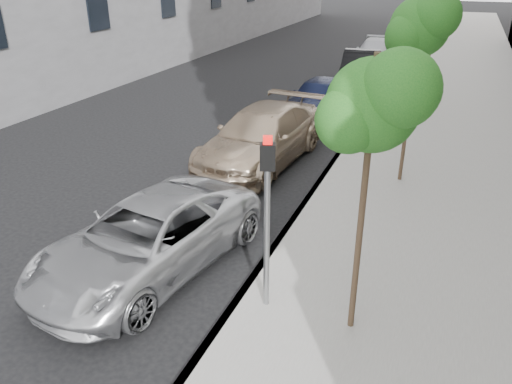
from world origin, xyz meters
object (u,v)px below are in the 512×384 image
Objects in this scene: signal_pole at (267,205)px; sedan_blue at (318,96)px; sedan_black at (361,69)px; suv at (261,137)px; minivan at (149,238)px; tree_mid at (421,27)px; tree_near at (375,106)px; sedan_rear at (375,52)px.

sedan_blue is at bearing 80.71° from signal_pole.
sedan_black is (-1.79, 17.86, -1.25)m from signal_pole.
minivan is at bearing -84.18° from suv.
suv is at bearing 100.40° from minivan.
tree_mid is at bearing 66.04° from minivan.
sedan_black is at bearing 75.34° from signal_pole.
tree_near is 8.38m from suv.
tree_near is at bearing 4.66° from minivan.
tree_mid is 0.98× the size of sedan_rear.
tree_near is 0.88× the size of minivan.
tree_near is 0.93× the size of tree_mid.
suv is at bearing 122.23° from tree_near.
tree_mid is 1.58× the size of signal_pole.
signal_pole is 12.62m from sedan_blue.
sedan_black is at bearing 89.69° from sedan_blue.
signal_pole is 2.94m from minivan.
tree_near is 1.47× the size of signal_pole.
sedan_rear is (0.55, 23.09, 0.00)m from minivan.
suv reaches higher than sedan_blue.
tree_near reaches higher than signal_pole.
sedan_black is 5.61m from sedan_rear.
sedan_black is 1.00× the size of sedan_rear.
signal_pole is at bearing -86.83° from sedan_rear.
sedan_blue is at bearing 107.76° from tree_near.
sedan_blue is (0.21, 5.73, -0.10)m from suv.
tree_mid reaches higher than sedan_black.
sedan_black is (-3.33, 11.38, -3.33)m from tree_mid.
tree_mid is at bearing 56.29° from signal_pole.
minivan is (-4.12, 0.38, -3.14)m from tree_near.
sedan_blue reaches higher than minivan.
tree_mid reaches higher than sedan_blue.
sedan_blue is 0.85× the size of sedan_black.
sedan_rear is (-2.03, 23.46, -1.35)m from signal_pole.
sedan_blue is at bearing 99.18° from minivan.
suv is 11.31m from sedan_black.
tree_near is 0.91× the size of sedan_black.
signal_pole is at bearing -91.13° from sedan_black.
tree_mid is 6.98m from signal_pole.
sedan_blue is at bearing 93.28° from suv.
suv is at bearing 178.60° from tree_mid.
sedan_black reaches higher than sedan_rear.
tree_near reaches higher than sedan_black.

